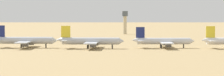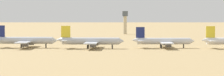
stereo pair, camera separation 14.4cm
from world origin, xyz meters
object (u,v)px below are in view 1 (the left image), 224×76
(parked_jet_navy_5, at_px, (163,41))
(parked_jet_navy_3, at_px, (24,40))
(parked_jet_yellow_4, at_px, (90,41))
(control_tower, at_px, (125,20))

(parked_jet_navy_5, bearing_deg, parked_jet_navy_3, 177.90)
(parked_jet_navy_3, distance_m, parked_jet_yellow_4, 41.22)
(parked_jet_navy_3, relative_size, control_tower, 1.85)
(parked_jet_navy_3, xyz_separation_m, control_tower, (68.51, 181.15, 9.09))
(parked_jet_yellow_4, height_order, control_tower, control_tower)
(parked_jet_yellow_4, height_order, parked_jet_navy_5, parked_jet_yellow_4)
(parked_jet_navy_3, bearing_deg, parked_jet_yellow_4, -5.77)
(parked_jet_navy_3, height_order, parked_jet_navy_5, parked_jet_navy_3)
(parked_jet_navy_3, bearing_deg, control_tower, 72.68)
(parked_jet_navy_3, distance_m, parked_jet_navy_5, 85.07)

